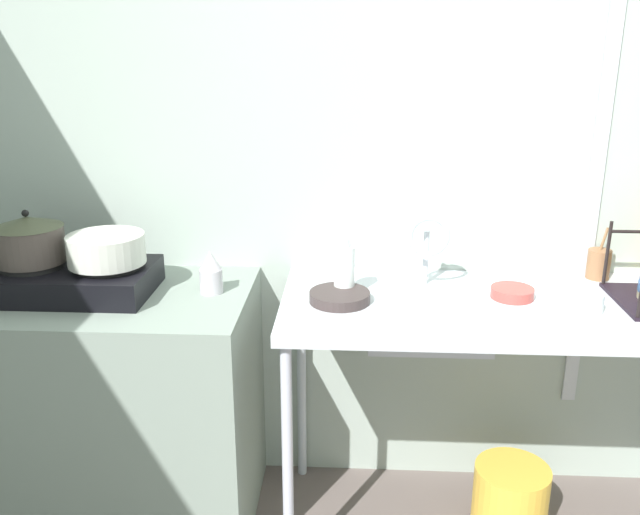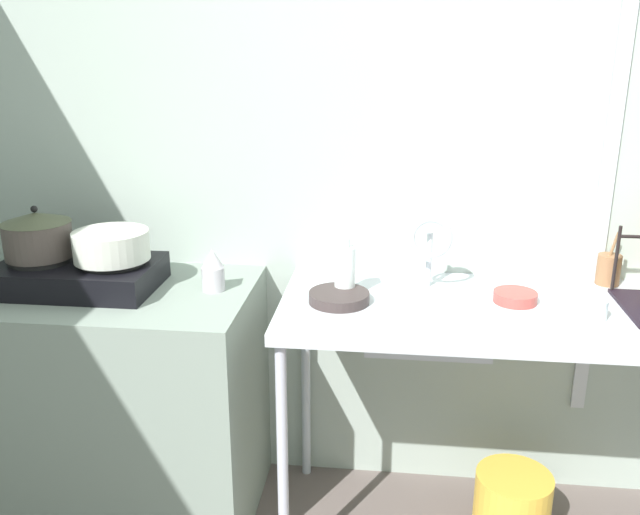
{
  "view_description": "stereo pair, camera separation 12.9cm",
  "coord_description": "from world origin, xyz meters",
  "px_view_note": "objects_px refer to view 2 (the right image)",
  "views": [
    {
      "loc": [
        -0.47,
        -0.9,
        1.73
      ],
      "look_at": [
        -0.58,
        1.22,
        1.05
      ],
      "focal_mm": 37.43,
      "sensor_mm": 36.0,
      "label": 1
    },
    {
      "loc": [
        -0.34,
        -0.89,
        1.73
      ],
      "look_at": [
        -0.58,
        1.22,
        1.05
      ],
      "focal_mm": 37.43,
      "sensor_mm": 36.0,
      "label": 2
    }
  ],
  "objects_px": {
    "frying_pan": "(339,297)",
    "small_bowl_on_drainboard": "(515,297)",
    "percolator": "(213,270)",
    "cup_by_rack": "(594,309)",
    "faucet": "(431,242)",
    "utensil_jar": "(609,269)",
    "stove": "(78,274)",
    "bottle_by_sink": "(345,271)",
    "sink_basin": "(427,323)",
    "bucket_on_floor": "(512,508)",
    "pot_on_right_burner": "(111,245)",
    "pot_on_left_burner": "(37,235)"
  },
  "relations": [
    {
      "from": "pot_on_right_burner",
      "to": "small_bowl_on_drainboard",
      "type": "xyz_separation_m",
      "value": [
        1.38,
        0.04,
        -0.14
      ]
    },
    {
      "from": "pot_on_left_burner",
      "to": "faucet",
      "type": "height_order",
      "value": "pot_on_left_burner"
    },
    {
      "from": "percolator",
      "to": "frying_pan",
      "type": "distance_m",
      "value": 0.46
    },
    {
      "from": "bucket_on_floor",
      "to": "utensil_jar",
      "type": "bearing_deg",
      "value": 42.78
    },
    {
      "from": "pot_on_right_burner",
      "to": "frying_pan",
      "type": "bearing_deg",
      "value": -2.19
    },
    {
      "from": "faucet",
      "to": "pot_on_right_burner",
      "type": "bearing_deg",
      "value": -174.4
    },
    {
      "from": "small_bowl_on_drainboard",
      "to": "bucket_on_floor",
      "type": "distance_m",
      "value": 0.79
    },
    {
      "from": "percolator",
      "to": "bottle_by_sink",
      "type": "xyz_separation_m",
      "value": [
        0.46,
        0.0,
        0.02
      ]
    },
    {
      "from": "frying_pan",
      "to": "bottle_by_sink",
      "type": "relative_size",
      "value": 0.99
    },
    {
      "from": "percolator",
      "to": "frying_pan",
      "type": "height_order",
      "value": "percolator"
    },
    {
      "from": "frying_pan",
      "to": "small_bowl_on_drainboard",
      "type": "height_order",
      "value": "same"
    },
    {
      "from": "frying_pan",
      "to": "small_bowl_on_drainboard",
      "type": "bearing_deg",
      "value": 6.71
    },
    {
      "from": "cup_by_rack",
      "to": "sink_basin",
      "type": "bearing_deg",
      "value": 174.92
    },
    {
      "from": "bucket_on_floor",
      "to": "faucet",
      "type": "bearing_deg",
      "value": 157.23
    },
    {
      "from": "pot_on_left_burner",
      "to": "bottle_by_sink",
      "type": "bearing_deg",
      "value": 1.83
    },
    {
      "from": "pot_on_right_burner",
      "to": "faucet",
      "type": "distance_m",
      "value": 1.1
    },
    {
      "from": "small_bowl_on_drainboard",
      "to": "bottle_by_sink",
      "type": "height_order",
      "value": "bottle_by_sink"
    },
    {
      "from": "frying_pan",
      "to": "cup_by_rack",
      "type": "distance_m",
      "value": 0.81
    },
    {
      "from": "pot_on_left_burner",
      "to": "bucket_on_floor",
      "type": "height_order",
      "value": "pot_on_left_burner"
    },
    {
      "from": "small_bowl_on_drainboard",
      "to": "pot_on_right_burner",
      "type": "bearing_deg",
      "value": -178.4
    },
    {
      "from": "stove",
      "to": "cup_by_rack",
      "type": "bearing_deg",
      "value": -2.54
    },
    {
      "from": "sink_basin",
      "to": "utensil_jar",
      "type": "height_order",
      "value": "utensil_jar"
    },
    {
      "from": "stove",
      "to": "small_bowl_on_drainboard",
      "type": "relative_size",
      "value": 3.82
    },
    {
      "from": "cup_by_rack",
      "to": "bottle_by_sink",
      "type": "distance_m",
      "value": 0.8
    },
    {
      "from": "percolator",
      "to": "cup_by_rack",
      "type": "bearing_deg",
      "value": -5.05
    },
    {
      "from": "sink_basin",
      "to": "bottle_by_sink",
      "type": "height_order",
      "value": "bottle_by_sink"
    },
    {
      "from": "bucket_on_floor",
      "to": "small_bowl_on_drainboard",
      "type": "bearing_deg",
      "value": 122.88
    },
    {
      "from": "small_bowl_on_drainboard",
      "to": "bucket_on_floor",
      "type": "xyz_separation_m",
      "value": [
        0.05,
        -0.07,
        -0.78
      ]
    },
    {
      "from": "stove",
      "to": "small_bowl_on_drainboard",
      "type": "xyz_separation_m",
      "value": [
        1.51,
        0.04,
        -0.03
      ]
    },
    {
      "from": "cup_by_rack",
      "to": "small_bowl_on_drainboard",
      "type": "distance_m",
      "value": 0.25
    },
    {
      "from": "sink_basin",
      "to": "percolator",
      "type": "bearing_deg",
      "value": 174.98
    },
    {
      "from": "sink_basin",
      "to": "frying_pan",
      "type": "distance_m",
      "value": 0.3
    },
    {
      "from": "small_bowl_on_drainboard",
      "to": "bottle_by_sink",
      "type": "xyz_separation_m",
      "value": [
        -0.57,
        -0.0,
        0.07
      ]
    },
    {
      "from": "sink_basin",
      "to": "small_bowl_on_drainboard",
      "type": "distance_m",
      "value": 0.31
    },
    {
      "from": "sink_basin",
      "to": "bucket_on_floor",
      "type": "distance_m",
      "value": 0.78
    },
    {
      "from": "faucet",
      "to": "bucket_on_floor",
      "type": "distance_m",
      "value": 1.01
    },
    {
      "from": "bottle_by_sink",
      "to": "bucket_on_floor",
      "type": "height_order",
      "value": "bottle_by_sink"
    },
    {
      "from": "cup_by_rack",
      "to": "small_bowl_on_drainboard",
      "type": "relative_size",
      "value": 0.58
    },
    {
      "from": "sink_basin",
      "to": "stove",
      "type": "bearing_deg",
      "value": 178.53
    },
    {
      "from": "cup_by_rack",
      "to": "bucket_on_floor",
      "type": "relative_size",
      "value": 0.31
    },
    {
      "from": "percolator",
      "to": "small_bowl_on_drainboard",
      "type": "height_order",
      "value": "percolator"
    },
    {
      "from": "pot_on_left_burner",
      "to": "cup_by_rack",
      "type": "relative_size",
      "value": 2.83
    },
    {
      "from": "pot_on_left_burner",
      "to": "pot_on_right_burner",
      "type": "distance_m",
      "value": 0.27
    },
    {
      "from": "bottle_by_sink",
      "to": "utensil_jar",
      "type": "distance_m",
      "value": 0.96
    },
    {
      "from": "frying_pan",
      "to": "bottle_by_sink",
      "type": "bearing_deg",
      "value": 77.95
    },
    {
      "from": "pot_on_right_burner",
      "to": "small_bowl_on_drainboard",
      "type": "bearing_deg",
      "value": 1.6
    },
    {
      "from": "frying_pan",
      "to": "faucet",
      "type": "bearing_deg",
      "value": 24.61
    },
    {
      "from": "stove",
      "to": "pot_on_right_burner",
      "type": "bearing_deg",
      "value": 0.0
    },
    {
      "from": "sink_basin",
      "to": "small_bowl_on_drainboard",
      "type": "height_order",
      "value": "small_bowl_on_drainboard"
    },
    {
      "from": "small_bowl_on_drainboard",
      "to": "utensil_jar",
      "type": "relative_size",
      "value": 0.75
    }
  ]
}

